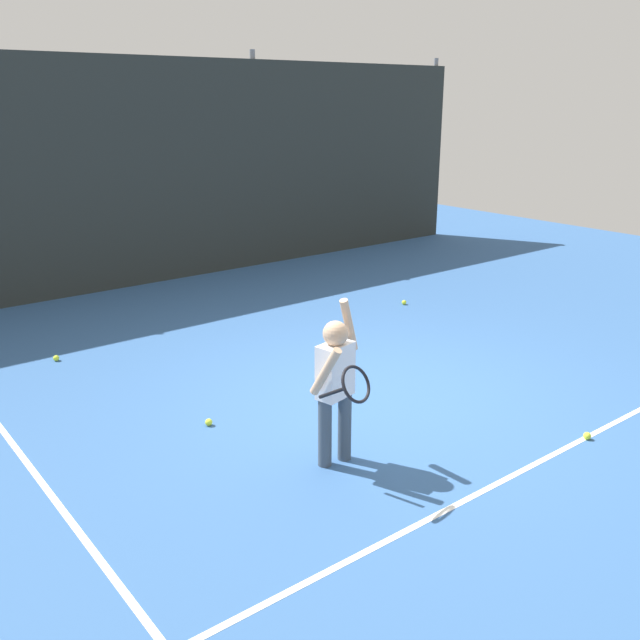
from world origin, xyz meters
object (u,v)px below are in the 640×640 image
Objects in this scene: tennis_ball_0 at (209,422)px; tennis_ball_3 at (56,358)px; tennis_player at (336,380)px; tennis_ball_4 at (404,302)px; tennis_ball_2 at (587,436)px.

tennis_ball_0 and tennis_ball_3 have the same top height.
tennis_player is at bearing -68.62° from tennis_ball_0.
tennis_ball_3 and tennis_ball_4 have the same top height.
tennis_player is 2.34m from tennis_ball_2.
tennis_ball_2 is 4.23m from tennis_ball_4.
tennis_ball_2 is 1.00× the size of tennis_ball_3.
tennis_player is 3.90m from tennis_ball_3.
tennis_ball_3 is (-3.01, 4.73, 0.00)m from tennis_ball_2.
tennis_player is 4.66m from tennis_ball_4.
tennis_ball_0 and tennis_ball_4 have the same top height.
tennis_ball_3 is (-0.55, 2.47, 0.00)m from tennis_ball_0.
tennis_ball_4 is at bearing -10.21° from tennis_ball_3.
tennis_ball_4 is (4.09, 1.64, 0.00)m from tennis_ball_0.
tennis_ball_2 and tennis_ball_4 have the same top height.
tennis_player is at bearing -141.63° from tennis_ball_4.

